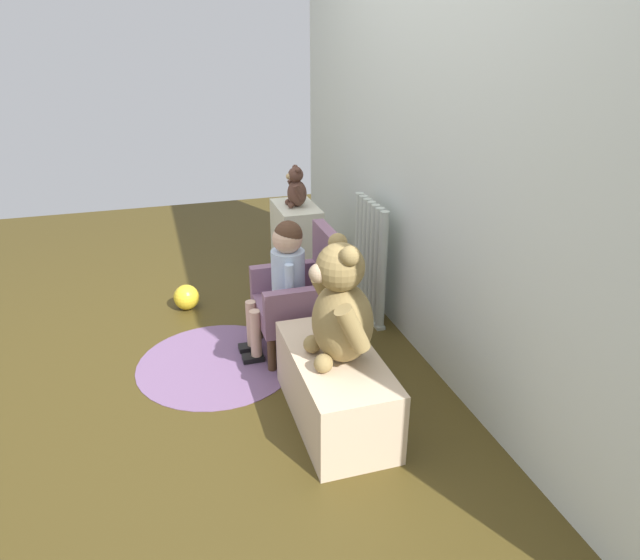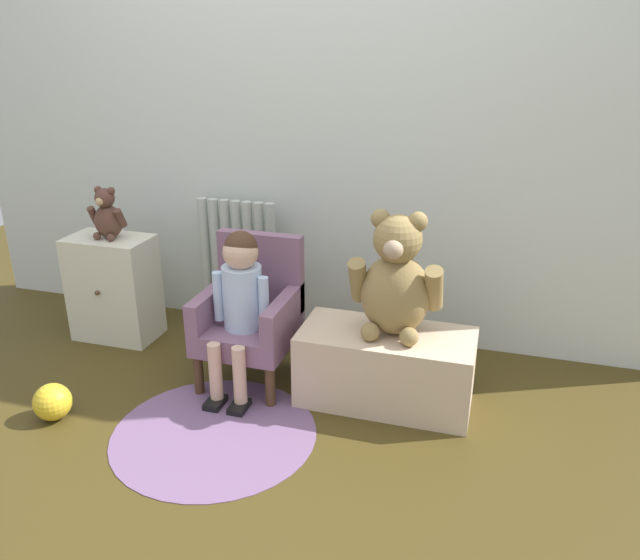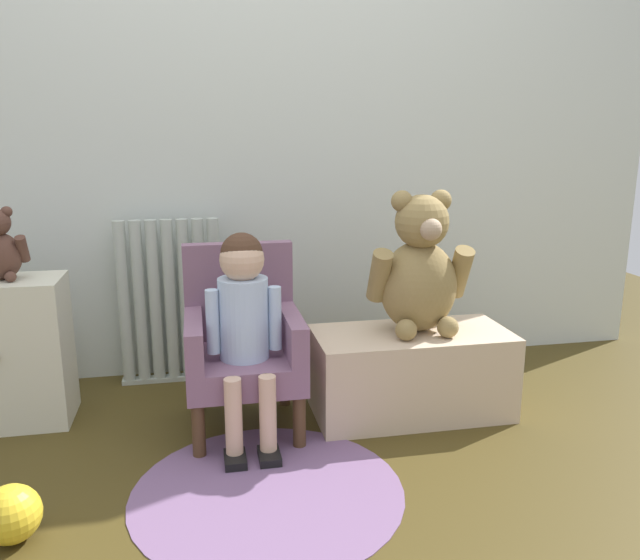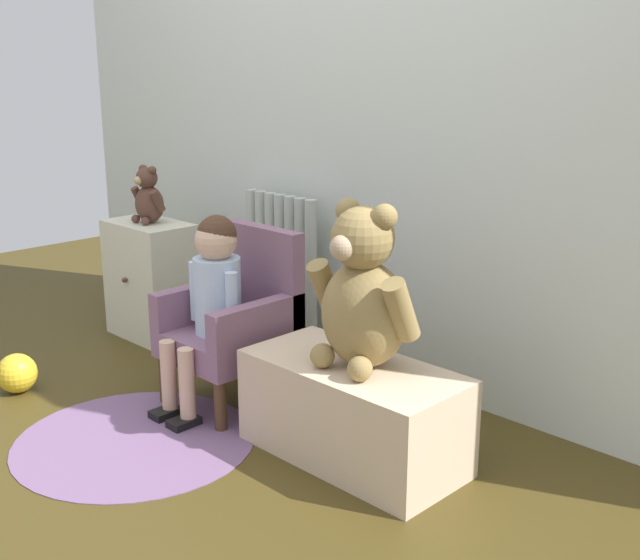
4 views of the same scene
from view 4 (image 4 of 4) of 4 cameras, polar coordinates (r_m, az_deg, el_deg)
ground_plane at (r=2.80m, az=-12.85°, el=-11.43°), size 6.00×6.00×0.00m
back_wall at (r=3.19m, az=2.82°, el=14.62°), size 3.80×0.05×2.40m
radiator at (r=3.46m, az=-2.80°, el=0.36°), size 0.43×0.05×0.70m
small_dresser at (r=3.75m, az=-11.91°, el=0.00°), size 0.41×0.28×0.54m
child_armchair at (r=2.99m, az=-5.92°, el=-2.82°), size 0.40×0.41×0.65m
child_figure at (r=2.88m, az=-7.68°, el=-0.41°), size 0.25×0.35×0.72m
low_bench at (r=2.60m, az=2.37°, el=-9.32°), size 0.73×0.35×0.32m
large_teddy_bear at (r=2.45m, az=3.08°, el=-1.11°), size 0.38×0.27×0.52m
small_teddy_bear at (r=3.65m, az=-12.11°, el=5.74°), size 0.19×0.13×0.26m
floor_rug at (r=2.83m, az=-13.01°, el=-11.03°), size 0.81×0.81×0.01m
toy_ball at (r=3.32m, az=-20.75°, el=-6.22°), size 0.15×0.15×0.15m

